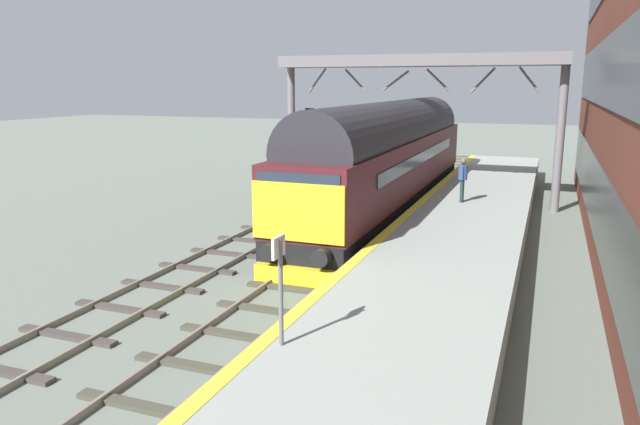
% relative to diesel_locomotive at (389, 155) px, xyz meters
% --- Properties ---
extents(ground_plane, '(140.00, 140.00, 0.00)m').
position_rel_diesel_locomotive_xyz_m(ground_plane, '(-0.00, -7.70, -2.49)').
color(ground_plane, slate).
rests_on(ground_plane, ground).
extents(track_main, '(2.50, 60.00, 0.15)m').
position_rel_diesel_locomotive_xyz_m(track_main, '(-0.00, -7.70, -2.43)').
color(track_main, gray).
rests_on(track_main, ground).
extents(track_adjacent_west, '(2.50, 60.00, 0.15)m').
position_rel_diesel_locomotive_xyz_m(track_adjacent_west, '(-3.30, -7.70, -2.43)').
color(track_adjacent_west, gray).
rests_on(track_adjacent_west, ground).
extents(station_platform, '(4.00, 44.00, 1.01)m').
position_rel_diesel_locomotive_xyz_m(station_platform, '(3.60, -7.70, -1.99)').
color(station_platform, '#99A19B').
rests_on(station_platform, ground).
extents(diesel_locomotive, '(2.74, 19.57, 4.68)m').
position_rel_diesel_locomotive_xyz_m(diesel_locomotive, '(0.00, 0.00, 0.00)').
color(diesel_locomotive, black).
rests_on(diesel_locomotive, ground).
extents(signal_post_near, '(0.44, 0.22, 4.18)m').
position_rel_diesel_locomotive_xyz_m(signal_post_near, '(-5.16, 4.17, 0.13)').
color(signal_post_near, gray).
rests_on(signal_post_near, ground).
extents(platform_number_sign, '(0.10, 0.44, 1.90)m').
position_rel_diesel_locomotive_xyz_m(platform_number_sign, '(2.07, -15.21, -0.22)').
color(platform_number_sign, slate).
rests_on(platform_number_sign, station_platform).
extents(waiting_passenger, '(0.34, 0.51, 1.64)m').
position_rel_diesel_locomotive_xyz_m(waiting_passenger, '(3.17, -1.24, -0.50)').
color(waiting_passenger, '#23343D').
rests_on(waiting_passenger, station_platform).
extents(overhead_footbridge, '(12.60, 2.00, 6.61)m').
position_rel_diesel_locomotive_xyz_m(overhead_footbridge, '(0.40, 3.11, 3.50)').
color(overhead_footbridge, slate).
rests_on(overhead_footbridge, ground).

